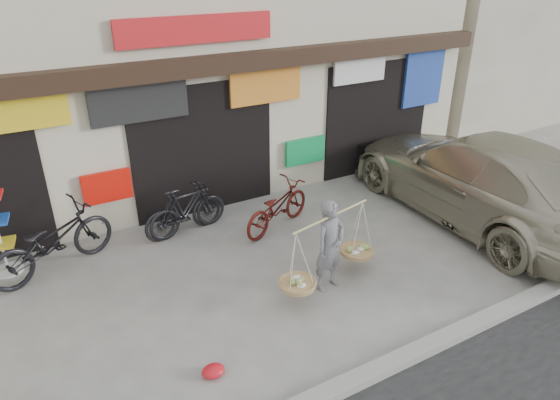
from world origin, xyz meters
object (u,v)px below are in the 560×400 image
bike_0 (52,241)px  suv (479,177)px  bike_2 (277,207)px  bike_3 (188,210)px  street_vendor (330,249)px  bike_1 (183,211)px

bike_0 → suv: bearing=-126.5°
bike_2 → bike_3: bearing=43.7°
street_vendor → bike_2: street_vendor is taller
bike_2 → bike_3: 1.74m
street_vendor → bike_3: bearing=103.0°
bike_0 → suv: size_ratio=0.36×
bike_2 → street_vendor: bearing=151.7°
street_vendor → bike_0: (-3.80, 2.71, -0.14)m
bike_1 → bike_2: bearing=-121.8°
bike_2 → suv: (3.81, -1.56, 0.41)m
street_vendor → bike_1: 3.19m
street_vendor → suv: bearing=-4.7°
street_vendor → bike_3: size_ratio=1.18×
suv → bike_0: bearing=-13.4°
street_vendor → bike_1: street_vendor is taller
bike_1 → bike_3: 0.09m
street_vendor → bike_0: size_ratio=0.88×
bike_0 → bike_1: (2.36, 0.13, -0.08)m
street_vendor → bike_2: (0.23, 2.12, -0.24)m
bike_1 → bike_3: (0.09, 0.00, 0.00)m
bike_3 → suv: 5.87m
bike_1 → bike_3: bearing=-98.8°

